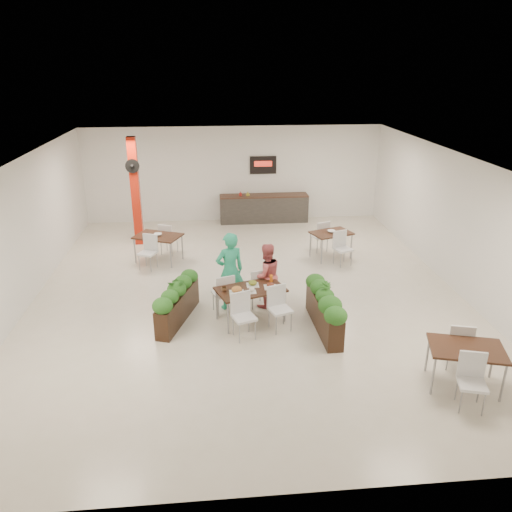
% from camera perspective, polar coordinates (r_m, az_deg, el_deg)
% --- Properties ---
extents(ground, '(12.00, 12.00, 0.00)m').
position_cam_1_polar(ground, '(11.99, -0.94, -4.23)').
color(ground, beige).
rests_on(ground, ground).
extents(room_shell, '(10.10, 12.10, 3.22)m').
position_cam_1_polar(room_shell, '(11.27, -1.00, 5.01)').
color(room_shell, white).
rests_on(room_shell, ground).
extents(red_column, '(0.40, 0.41, 3.20)m').
position_cam_1_polar(red_column, '(15.15, -13.61, 7.27)').
color(red_column, '#AE1D0B').
rests_on(red_column, ground).
extents(service_counter, '(3.00, 0.64, 2.20)m').
position_cam_1_polar(service_counter, '(17.19, 0.89, 5.54)').
color(service_counter, '#2A2926').
rests_on(service_counter, ground).
extents(main_table, '(1.67, 1.92, 0.92)m').
position_cam_1_polar(main_table, '(10.48, -0.66, -4.32)').
color(main_table, black).
rests_on(main_table, ground).
extents(diner_man, '(0.75, 0.61, 1.77)m').
position_cam_1_polar(diner_man, '(10.96, -3.00, -1.73)').
color(diner_man, '#27AC7E').
rests_on(diner_man, ground).
extents(diner_woman, '(0.87, 0.77, 1.49)m').
position_cam_1_polar(diner_woman, '(11.07, 1.15, -2.24)').
color(diner_woman, '#D86064').
rests_on(diner_woman, ground).
extents(planter_left, '(0.87, 1.87, 1.01)m').
position_cam_1_polar(planter_left, '(10.68, -8.97, -4.85)').
color(planter_left, black).
rests_on(planter_left, ground).
extents(planter_right, '(0.45, 2.02, 1.05)m').
position_cam_1_polar(planter_right, '(10.34, 7.81, -5.74)').
color(planter_right, black).
rests_on(planter_right, ground).
extents(side_table_a, '(1.43, 1.65, 0.92)m').
position_cam_1_polar(side_table_a, '(13.90, -11.12, 1.86)').
color(side_table_a, black).
rests_on(side_table_a, ground).
extents(side_table_b, '(1.26, 1.67, 0.92)m').
position_cam_1_polar(side_table_b, '(14.06, 8.59, 2.20)').
color(side_table_b, black).
rests_on(side_table_b, ground).
extents(side_table_c, '(1.38, 1.67, 0.92)m').
position_cam_1_polar(side_table_c, '(9.17, 22.88, -10.28)').
color(side_table_c, black).
rests_on(side_table_c, ground).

